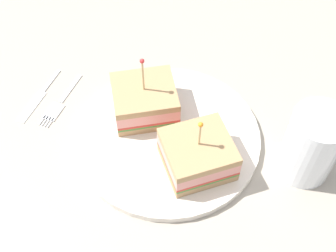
% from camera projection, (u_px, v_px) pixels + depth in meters
% --- Properties ---
extents(ground_plane, '(1.15, 1.15, 0.02)m').
position_uv_depth(ground_plane, '(168.00, 142.00, 0.68)').
color(ground_plane, '#9E9384').
extents(plate, '(0.28, 0.28, 0.01)m').
position_uv_depth(plate, '(168.00, 136.00, 0.67)').
color(plate, silver).
rests_on(plate, ground_plane).
extents(sandwich_half_front, '(0.13, 0.13, 0.10)m').
position_uv_depth(sandwich_half_front, '(198.00, 154.00, 0.61)').
color(sandwich_half_front, tan).
rests_on(sandwich_half_front, plate).
extents(sandwich_half_back, '(0.13, 0.13, 0.11)m').
position_uv_depth(sandwich_half_back, '(145.00, 100.00, 0.67)').
color(sandwich_half_back, tan).
rests_on(sandwich_half_back, plate).
extents(drink_glass, '(0.08, 0.08, 0.11)m').
position_uv_depth(drink_glass, '(310.00, 148.00, 0.60)').
color(drink_glass, '#B74C33').
rests_on(drink_glass, ground_plane).
extents(fork, '(0.03, 0.12, 0.00)m').
position_uv_depth(fork, '(58.00, 106.00, 0.71)').
color(fork, silver).
rests_on(fork, ground_plane).
extents(knife, '(0.03, 0.12, 0.00)m').
position_uv_depth(knife, '(38.00, 98.00, 0.72)').
color(knife, silver).
rests_on(knife, ground_plane).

